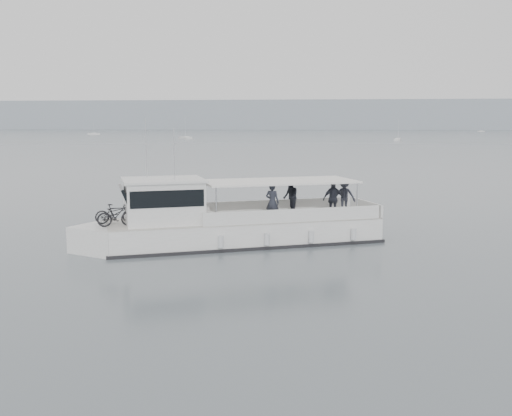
{
  "coord_description": "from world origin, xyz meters",
  "views": [
    {
      "loc": [
        2.21,
        -24.87,
        5.3
      ],
      "look_at": [
        -0.28,
        0.09,
        1.6
      ],
      "focal_mm": 40.0,
      "sensor_mm": 36.0,
      "label": 1
    }
  ],
  "objects": [
    {
      "name": "ground",
      "position": [
        0.0,
        0.0,
        0.0
      ],
      "size": [
        1400.0,
        1400.0,
        0.0
      ],
      "primitive_type": "plane",
      "color": "#4F5A5D",
      "rests_on": "ground"
    },
    {
      "name": "tour_boat",
      "position": [
        -1.89,
        -0.35,
        0.94
      ],
      "size": [
        13.36,
        7.57,
        5.74
      ],
      "rotation": [
        0.0,
        0.0,
        0.38
      ],
      "color": "white",
      "rests_on": "ground"
    },
    {
      "name": "headland",
      "position": [
        0.0,
        560.0,
        14.0
      ],
      "size": [
        1400.0,
        90.0,
        28.0
      ],
      "primitive_type": "cube",
      "color": "#939EA8",
      "rests_on": "ground"
    },
    {
      "name": "moored_fleet",
      "position": [
        -33.39,
        197.77,
        0.36
      ],
      "size": [
        434.1,
        351.7,
        10.97
      ],
      "color": "white",
      "rests_on": "ground"
    }
  ]
}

